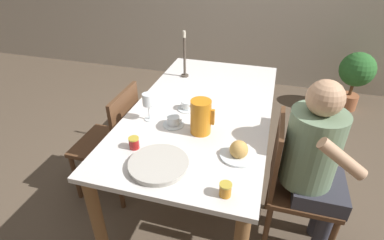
# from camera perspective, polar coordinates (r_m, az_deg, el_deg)

# --- Properties ---
(ground_plane) EXTENTS (20.00, 20.00, 0.00)m
(ground_plane) POSITION_cam_1_polar(r_m,az_deg,el_deg) (2.49, 1.65, -13.35)
(ground_plane) COLOR brown
(dining_table) EXTENTS (0.90, 1.69, 0.78)m
(dining_table) POSITION_cam_1_polar(r_m,az_deg,el_deg) (2.07, 1.93, -0.19)
(dining_table) COLOR silver
(dining_table) RESTS_ON ground_plane
(chair_person_side) EXTENTS (0.42, 0.42, 0.88)m
(chair_person_side) POSITION_cam_1_polar(r_m,az_deg,el_deg) (1.99, 18.66, -11.02)
(chair_person_side) COLOR #51331E
(chair_person_side) RESTS_ON ground_plane
(chair_opposite) EXTENTS (0.42, 0.42, 0.88)m
(chair_opposite) POSITION_cam_1_polar(r_m,az_deg,el_deg) (2.29, -14.71, -3.78)
(chair_opposite) COLOR #51331E
(chair_opposite) RESTS_ON ground_plane
(person_seated) EXTENTS (0.39, 0.41, 1.17)m
(person_seated) POSITION_cam_1_polar(r_m,az_deg,el_deg) (1.84, 22.50, -6.97)
(person_seated) COLOR #33333D
(person_seated) RESTS_ON ground_plane
(red_pitcher) EXTENTS (0.15, 0.12, 0.21)m
(red_pitcher) POSITION_cam_1_polar(r_m,az_deg,el_deg) (1.70, 1.68, 0.64)
(red_pitcher) COLOR orange
(red_pitcher) RESTS_ON dining_table
(wine_glass_water) EXTENTS (0.07, 0.07, 0.18)m
(wine_glass_water) POSITION_cam_1_polar(r_m,az_deg,el_deg) (1.83, -8.36, 3.62)
(wine_glass_water) COLOR white
(wine_glass_water) RESTS_ON dining_table
(teacup_near_person) EXTENTS (0.13, 0.13, 0.06)m
(teacup_near_person) POSITION_cam_1_polar(r_m,az_deg,el_deg) (1.81, -3.55, -0.30)
(teacup_near_person) COLOR silver
(teacup_near_person) RESTS_ON dining_table
(teacup_across) EXTENTS (0.13, 0.13, 0.06)m
(teacup_across) POSITION_cam_1_polar(r_m,az_deg,el_deg) (1.98, -0.90, 2.73)
(teacup_across) COLOR silver
(teacup_across) RESTS_ON dining_table
(serving_tray) EXTENTS (0.30, 0.30, 0.03)m
(serving_tray) POSITION_cam_1_polar(r_m,az_deg,el_deg) (1.51, -6.36, -8.38)
(serving_tray) COLOR #B7B2A8
(serving_tray) RESTS_ON dining_table
(bread_plate) EXTENTS (0.20, 0.20, 0.10)m
(bread_plate) POSITION_cam_1_polar(r_m,az_deg,el_deg) (1.58, 8.88, -5.94)
(bread_plate) COLOR silver
(bread_plate) RESTS_ON dining_table
(jam_jar_amber) EXTENTS (0.06, 0.06, 0.07)m
(jam_jar_amber) POSITION_cam_1_polar(r_m,az_deg,el_deg) (1.36, 6.38, -12.94)
(jam_jar_amber) COLOR #C67A1E
(jam_jar_amber) RESTS_ON dining_table
(jam_jar_red) EXTENTS (0.06, 0.06, 0.07)m
(jam_jar_red) POSITION_cam_1_polar(r_m,az_deg,el_deg) (1.64, -10.99, -4.21)
(jam_jar_red) COLOR #A81E1E
(jam_jar_red) RESTS_ON dining_table
(candlestick_tall) EXTENTS (0.06, 0.06, 0.37)m
(candlestick_tall) POSITION_cam_1_polar(r_m,az_deg,el_deg) (2.41, -1.42, 11.54)
(candlestick_tall) COLOR #4C4238
(candlestick_tall) RESTS_ON dining_table
(potted_plant) EXTENTS (0.38, 0.38, 0.68)m
(potted_plant) POSITION_cam_1_polar(r_m,az_deg,el_deg) (3.85, 28.78, 7.72)
(potted_plant) COLOR #A8603D
(potted_plant) RESTS_ON ground_plane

